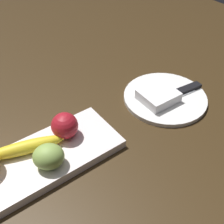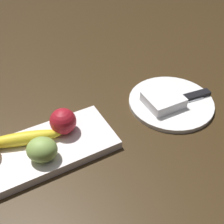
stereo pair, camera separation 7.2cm
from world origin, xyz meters
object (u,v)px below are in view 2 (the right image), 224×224
Objects in this scene: folded_napkin at (163,100)px; knife at (193,97)px; dinner_plate at (171,102)px; fruit_tray at (40,151)px; grape_bunch at (42,150)px; apple at (63,121)px; banana at (23,139)px.

folded_napkin reaches higher than knife.
dinner_plate is 2.45× the size of folded_napkin.
fruit_tray is 0.05m from grape_bunch.
apple is 0.37× the size of knife.
apple reaches higher than fruit_tray.
banana is (0.03, -0.03, 0.03)m from fruit_tray.
grape_bunch is at bearing 5.24° from folded_napkin.
grape_bunch is 0.39× the size of knife.
grape_bunch is (0.07, 0.06, -0.00)m from apple.
folded_napkin is at bearing 11.45° from banana.
dinner_plate is at bearing 175.48° from apple.
knife is (-0.46, -0.01, -0.03)m from grape_bunch.
fruit_tray is at bearing 0.00° from dinner_plate.
folded_napkin is at bearing -174.76° from grape_bunch.
banana is 0.07m from grape_bunch.
banana reaches higher than folded_napkin.
apple is 0.66× the size of folded_napkin.
banana is 0.49m from knife.
banana is at bearing -66.71° from grape_bunch.
folded_napkin is 0.09m from knife.
banana is 0.43m from dinner_plate.
knife is at bearing 177.13° from fruit_tray.
folded_napkin is at bearing -7.23° from knife.
fruit_tray is at bearing 4.00° from knife.
grape_bunch is at bearing -50.56° from banana.
apple reaches higher than folded_napkin.
apple is at bearing 12.29° from banana.
banana is at bearing -3.86° from apple.
apple is 0.35× the size of banana.
folded_napkin is at bearing 180.00° from fruit_tray.
knife reaches higher than fruit_tray.
apple reaches higher than banana.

